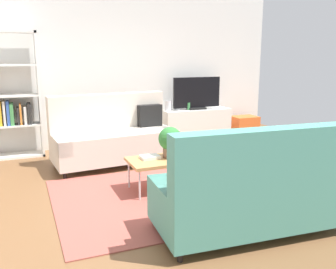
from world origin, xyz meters
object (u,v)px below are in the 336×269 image
Objects in this scene: couch_green at (254,190)px; bookshelf at (4,101)px; couch_beige at (114,136)px; tv at (197,94)px; tv_console at (196,125)px; storage_trunk at (244,127)px; vase_1 at (178,107)px; coffee_table at (171,160)px; potted_plant at (170,141)px; vase_0 at (168,106)px; table_book_0 at (150,157)px; bottle_0 at (189,106)px.

bookshelf is (-2.27, 3.85, 0.53)m from couch_green.
tv is at bearing -158.36° from couch_beige.
tv_console is 1.11m from storage_trunk.
tv_console is 0.63m from tv.
vase_1 is (-0.38, 0.07, -0.25)m from tv.
couch_green is at bearing -102.75° from vase_1.
couch_green is at bearing -108.20° from tv_console.
storage_trunk is (2.64, 2.31, -0.17)m from coffee_table.
couch_beige is 1.48m from coffee_table.
potted_plant is (-0.00, 0.03, 0.25)m from coffee_table.
couch_beige is 1.89m from vase_1.
vase_0 reaches higher than potted_plant.
coffee_table is 1.10× the size of tv.
table_book_0 is (-0.54, 1.49, -0.00)m from couch_green.
bookshelf is 4.04× the size of storage_trunk.
table_book_0 reaches higher than coffee_table.
tv reaches higher than potted_plant.
tv reaches higher than storage_trunk.
bookshelf is at bearing -179.42° from vase_0.
tv is 0.30m from bottle_0.
couch_green is 1.49m from potted_plant.
vase_0 is at bearing 83.70° from couch_green.
couch_green is at bearing 98.42° from couch_beige.
bookshelf is 5.24× the size of potted_plant.
coffee_table is 7.52× the size of bottle_0.
vase_1 is 0.94× the size of bottle_0.
couch_beige and couch_green have the same top height.
potted_plant is (-0.28, 1.45, 0.20)m from couch_green.
table_book_0 is at bearing -53.63° from bookshelf.
couch_beige is at bearing -146.24° from vase_1.
tv reaches higher than couch_beige.
couch_green is 3.95m from vase_0.
couch_green is at bearing -70.12° from table_book_0.
couch_green is at bearing -99.92° from vase_0.
couch_beige is at bearing -32.22° from bookshelf.
vase_1 is at bearing 64.74° from coffee_table.
couch_beige is 3.78× the size of storage_trunk.
bottle_0 is (0.20, -0.09, 0.01)m from vase_1.
tv is at bearing 6.21° from bottle_0.
tv_console is 9.58× the size of bottle_0.
potted_plant is at bearing 92.49° from coffee_table.
couch_beige reaches higher than table_book_0.
couch_green is 1.59m from table_book_0.
tv is 0.48× the size of bookshelf.
vase_1 is at bearing 0.00° from vase_0.
bookshelf reaches higher than table_book_0.
bottle_0 is (1.36, 2.37, 0.32)m from coffee_table.
vase_1 is (3.15, 0.03, -0.26)m from bookshelf.
potted_plant reaches higher than table_book_0.
vase_0 is at bearing 68.66° from coffee_table.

